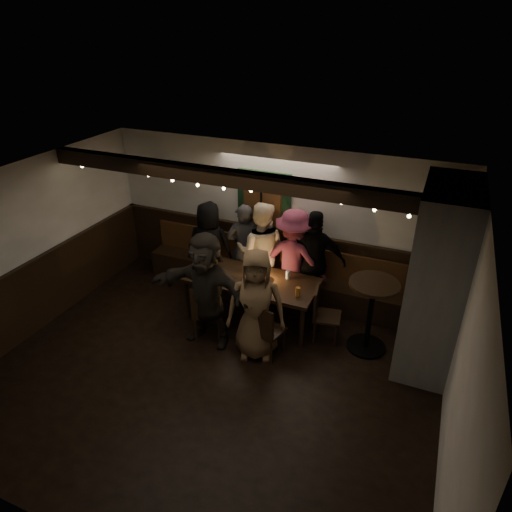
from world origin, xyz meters
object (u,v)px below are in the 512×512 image
at_px(person_d, 293,259).
at_px(person_c, 261,251).
at_px(chair_end, 322,311).
at_px(person_f, 206,290).
at_px(chair_near_right, 265,328).
at_px(dining_table, 251,282).
at_px(chair_near_left, 207,309).
at_px(person_e, 314,261).
at_px(person_b, 244,250).
at_px(high_top, 371,308).
at_px(person_g, 256,305).
at_px(person_a, 210,247).

bearing_deg(person_d, person_c, -2.20).
relative_size(chair_end, person_f, 0.49).
relative_size(chair_near_right, person_f, 0.50).
xyz_separation_m(dining_table, chair_near_left, (-0.39, -0.74, -0.15)).
height_order(chair_end, person_e, person_e).
height_order(person_b, person_c, person_c).
xyz_separation_m(chair_near_right, high_top, (1.32, 0.77, 0.21)).
bearing_deg(person_g, person_e, 57.31).
height_order(high_top, person_d, person_d).
bearing_deg(dining_table, person_d, 54.65).
relative_size(chair_near_left, person_e, 0.54).
xyz_separation_m(chair_near_right, person_g, (-0.15, 0.02, 0.34)).
distance_m(person_d, person_e, 0.34).
xyz_separation_m(dining_table, person_g, (0.41, -0.77, 0.15)).
bearing_deg(person_g, person_f, 161.54).
height_order(person_b, person_d, person_d).
height_order(person_d, person_e, person_e).
relative_size(chair_end, high_top, 0.78).
relative_size(chair_near_right, chair_end, 1.01).
relative_size(high_top, person_a, 0.69).
bearing_deg(person_a, chair_end, 151.26).
relative_size(chair_end, person_c, 0.50).
bearing_deg(person_b, person_a, -16.08).
relative_size(person_c, person_d, 1.02).
xyz_separation_m(person_d, person_f, (-0.84, -1.42, 0.03)).
bearing_deg(chair_near_right, person_c, 114.46).
bearing_deg(person_f, high_top, 20.17).
relative_size(chair_near_left, person_a, 0.58).
relative_size(high_top, person_b, 0.68).
height_order(chair_near_left, chair_near_right, chair_near_left).
relative_size(person_b, person_g, 0.99).
bearing_deg(chair_near_right, person_f, 178.07).
height_order(person_a, person_f, person_f).
height_order(person_b, person_g, person_g).
relative_size(dining_table, high_top, 1.86).
xyz_separation_m(chair_near_left, person_b, (-0.04, 1.46, 0.30)).
xyz_separation_m(person_f, person_g, (0.79, -0.01, -0.05)).
bearing_deg(person_b, person_e, 154.60).
bearing_deg(person_e, chair_near_left, 39.68).
relative_size(dining_table, person_c, 1.20).
bearing_deg(person_a, person_f, 104.69).
bearing_deg(person_c, dining_table, 86.98).
distance_m(person_d, person_f, 1.65).
distance_m(chair_near_right, person_e, 1.56).
height_order(dining_table, person_a, person_a).
bearing_deg(person_e, high_top, 135.10).
bearing_deg(person_e, chair_end, 104.98).
distance_m(chair_near_left, person_g, 0.86).
bearing_deg(chair_near_left, person_e, 50.39).
xyz_separation_m(high_top, person_a, (-2.93, 0.64, 0.10)).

